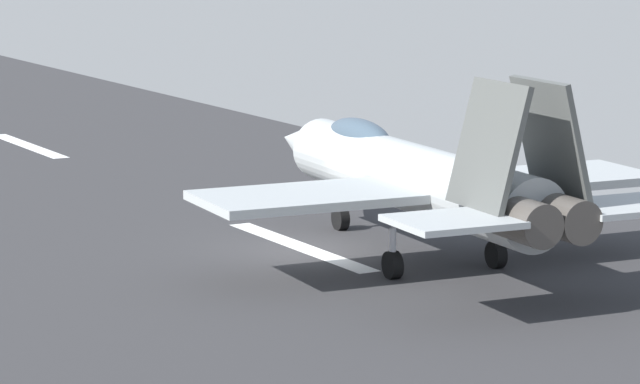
# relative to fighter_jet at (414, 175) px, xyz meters

# --- Properties ---
(ground_plane) EXTENTS (400.00, 400.00, 0.00)m
(ground_plane) POSITION_rel_fighter_jet_xyz_m (2.61, 1.91, -2.43)
(ground_plane) COLOR slate
(runway_strip) EXTENTS (240.00, 26.00, 0.02)m
(runway_strip) POSITION_rel_fighter_jet_xyz_m (2.59, 1.91, -2.42)
(runway_strip) COLOR #313032
(runway_strip) RESTS_ON ground
(fighter_jet) EXTENTS (17.34, 13.47, 5.63)m
(fighter_jet) POSITION_rel_fighter_jet_xyz_m (0.00, 0.00, 0.00)
(fighter_jet) COLOR #A5ABAB
(fighter_jet) RESTS_ON ground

